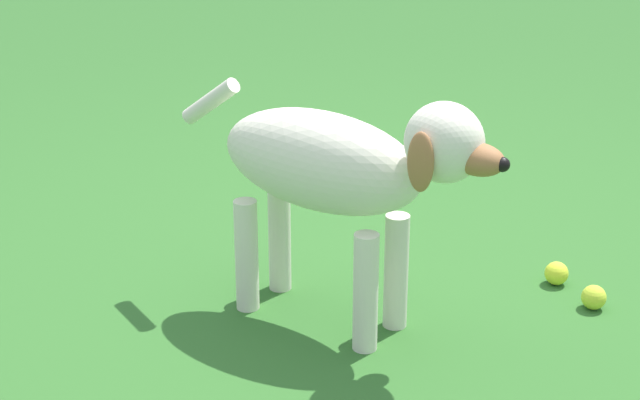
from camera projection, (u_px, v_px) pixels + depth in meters
ground at (367, 282)px, 2.77m from camera, size 14.00×14.00×0.00m
dog at (339, 169)px, 2.39m from camera, size 0.29×0.94×0.64m
tennis_ball_0 at (594, 297)px, 2.61m from camera, size 0.07×0.07×0.07m
tennis_ball_2 at (556, 273)px, 2.74m from camera, size 0.07×0.07×0.07m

